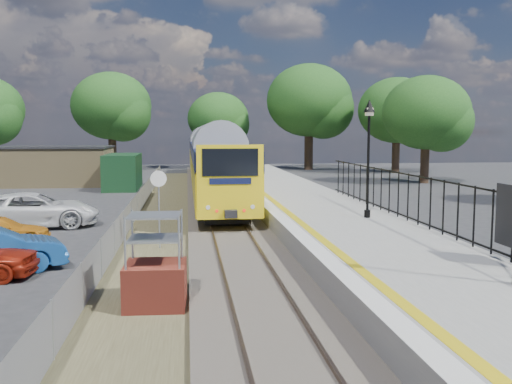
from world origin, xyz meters
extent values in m
plane|color=#2D2D30|center=(0.00, 0.00, 0.00)|extent=(120.00, 120.00, 0.00)
cube|color=#473F38|center=(0.00, 10.00, 0.10)|extent=(3.40, 80.00, 0.20)
cube|color=#4C472D|center=(-2.90, 8.00, 0.03)|extent=(2.60, 70.00, 0.06)
cube|color=brown|center=(-0.72, 10.00, 0.22)|extent=(0.07, 80.00, 0.14)
cube|color=brown|center=(0.72, 10.00, 0.22)|extent=(0.07, 80.00, 0.14)
cube|color=gray|center=(4.20, 8.00, 0.45)|extent=(5.00, 70.00, 0.90)
cube|color=silver|center=(1.95, 8.00, 0.91)|extent=(0.50, 70.00, 0.01)
cube|color=yellow|center=(2.45, 8.00, 0.91)|extent=(0.30, 70.00, 0.01)
cylinder|color=black|center=(5.30, 6.00, 1.05)|extent=(0.24, 0.24, 0.30)
cylinder|color=black|center=(5.30, 6.00, 2.90)|extent=(0.10, 0.10, 3.70)
cube|color=black|center=(5.30, 6.00, 4.85)|extent=(0.08, 0.08, 0.30)
cube|color=beige|center=(5.30, 6.00, 5.02)|extent=(0.26, 0.26, 0.30)
cone|color=black|center=(5.30, 6.00, 5.25)|extent=(0.44, 0.44, 0.50)
cube|color=black|center=(6.55, 2.50, 2.65)|extent=(0.05, 26.00, 0.05)
cube|color=black|center=(6.50, -2.00, 2.10)|extent=(0.08, 1.40, 1.60)
cube|color=#9B8557|center=(-12.00, 32.00, 1.50)|extent=(8.00, 6.00, 3.00)
cube|color=black|center=(-12.00, 32.00, 3.05)|extent=(8.20, 6.20, 0.15)
cube|color=#133418|center=(-6.50, 28.00, 1.30)|extent=(2.40, 6.00, 2.60)
cylinder|color=#332319|center=(-10.00, 50.00, 1.92)|extent=(0.88, 0.88, 3.85)
ellipsoid|color=#1E4D19|center=(-10.00, 50.00, 7.15)|extent=(8.80, 8.80, 7.48)
cylinder|color=#332319|center=(2.00, 52.00, 1.57)|extent=(0.72, 0.72, 3.15)
ellipsoid|color=#1E4D19|center=(2.00, 52.00, 5.85)|extent=(7.20, 7.20, 6.12)
cylinder|color=#332319|center=(12.00, 48.00, 2.10)|extent=(0.96, 0.96, 4.20)
ellipsoid|color=#1E4D19|center=(12.00, 48.00, 7.80)|extent=(9.60, 9.60, 8.16)
cylinder|color=#332319|center=(20.00, 42.00, 1.75)|extent=(0.80, 0.80, 3.50)
ellipsoid|color=#1E4D19|center=(20.00, 42.00, 6.50)|extent=(8.00, 8.00, 6.80)
cylinder|color=#332319|center=(18.00, 30.00, 1.57)|extent=(0.72, 0.72, 3.15)
ellipsoid|color=#1E4D19|center=(18.00, 30.00, 5.85)|extent=(7.20, 7.20, 6.12)
cube|color=yellow|center=(0.00, 17.38, 1.69)|extent=(2.80, 20.00, 1.90)
cube|color=#10163B|center=(0.00, 17.38, 2.99)|extent=(2.82, 20.00, 0.90)
cube|color=black|center=(0.00, 17.38, 2.99)|extent=(2.82, 18.00, 0.70)
cube|color=black|center=(0.00, 17.38, 0.51)|extent=(2.00, 18.00, 0.45)
cube|color=yellow|center=(0.00, 37.98, 1.69)|extent=(2.80, 20.00, 1.90)
cube|color=#10163B|center=(0.00, 37.98, 2.99)|extent=(2.82, 20.00, 0.90)
cube|color=black|center=(0.00, 37.98, 2.99)|extent=(2.82, 18.00, 0.70)
cube|color=black|center=(0.00, 37.98, 0.51)|extent=(2.00, 18.00, 0.45)
cube|color=black|center=(0.00, 7.17, 3.04)|extent=(2.24, 0.04, 1.10)
cube|color=maroon|center=(-2.50, -1.90, 0.55)|extent=(1.50, 1.50, 1.11)
cylinder|color=#999EA3|center=(-2.73, 5.10, 1.29)|extent=(0.06, 0.06, 2.59)
cylinder|color=silver|center=(-2.73, 5.05, 2.59)|extent=(0.58, 0.09, 0.58)
imported|color=white|center=(-8.51, 10.64, 0.78)|extent=(5.96, 3.42, 1.56)
camera|label=1|loc=(-1.71, -15.48, 4.24)|focal=40.00mm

